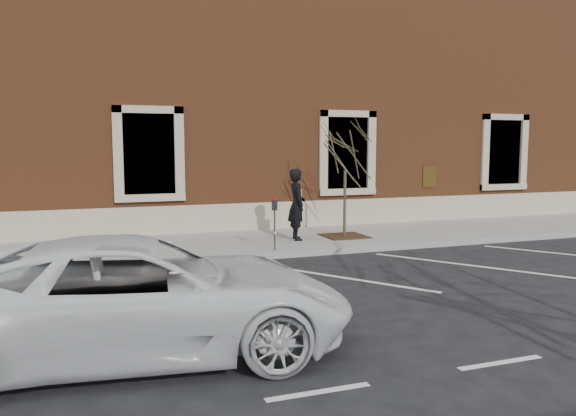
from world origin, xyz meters
name	(u,v)px	position (x,y,z in m)	size (l,w,h in m)	color
ground	(297,256)	(0.00, 0.00, 0.00)	(120.00, 120.00, 0.00)	#28282B
sidewalk_near	(273,242)	(0.00, 1.75, 0.07)	(40.00, 3.50, 0.15)	#9F9D95
curb_near	(297,254)	(0.00, -0.05, 0.07)	(40.00, 0.12, 0.15)	#9E9E99
parking_stripes	(335,277)	(0.00, -2.20, 0.00)	(28.00, 4.40, 0.01)	silver
building_civic	(221,107)	(0.00, 7.74, 4.00)	(40.00, 8.62, 8.00)	brown
man	(297,204)	(0.54, 1.41, 1.09)	(0.68, 0.45, 1.88)	black
parking_meter	(275,214)	(-0.50, 0.14, 1.03)	(0.12, 0.09, 1.27)	#595B60
tree_grate	(344,236)	(1.95, 1.45, 0.16)	(1.13, 1.13, 0.03)	#412914
sapling	(345,152)	(1.95, 1.45, 2.47)	(1.99, 1.99, 3.31)	#4D422F
white_truck	(139,296)	(-4.08, -5.20, 0.75)	(2.48, 5.38, 1.49)	white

